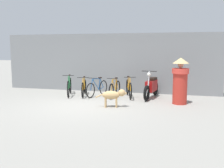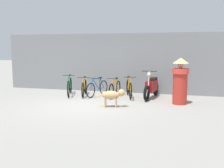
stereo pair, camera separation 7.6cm
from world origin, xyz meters
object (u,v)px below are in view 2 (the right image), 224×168
(bicycle_3, at_px, (115,89))
(motorcycle, at_px, (152,87))
(bicycle_4, at_px, (129,88))
(bicycle_1, at_px, (84,88))
(bicycle_2, at_px, (97,88))
(stray_dog, at_px, (113,95))
(person_in_robes, at_px, (180,80))
(bicycle_0, at_px, (70,87))

(bicycle_3, height_order, motorcycle, motorcycle)
(bicycle_4, bearing_deg, bicycle_3, -99.66)
(bicycle_1, bearing_deg, bicycle_2, 79.60)
(bicycle_2, bearing_deg, stray_dog, 47.05)
(bicycle_3, bearing_deg, motorcycle, 95.59)
(bicycle_3, bearing_deg, person_in_robes, 75.49)
(motorcycle, bearing_deg, bicycle_2, -78.69)
(bicycle_0, relative_size, motorcycle, 0.87)
(bicycle_1, relative_size, bicycle_4, 0.96)
(bicycle_0, distance_m, bicycle_4, 2.53)
(bicycle_2, height_order, motorcycle, motorcycle)
(bicycle_3, bearing_deg, bicycle_1, -84.97)
(bicycle_4, height_order, person_in_robes, person_in_robes)
(stray_dog, bearing_deg, bicycle_4, 73.25)
(bicycle_1, height_order, motorcycle, motorcycle)
(bicycle_1, distance_m, stray_dog, 2.50)
(bicycle_0, relative_size, bicycle_1, 1.07)
(bicycle_1, relative_size, person_in_robes, 0.96)
(bicycle_2, distance_m, stray_dog, 2.19)
(bicycle_0, bearing_deg, motorcycle, 74.57)
(bicycle_3, bearing_deg, stray_dog, 14.84)
(stray_dog, xyz_separation_m, person_in_robes, (2.16, 1.10, 0.45))
(bicycle_1, distance_m, bicycle_4, 1.90)
(bicycle_0, bearing_deg, stray_dog, 34.69)
(bicycle_2, xyz_separation_m, bicycle_3, (0.75, 0.02, -0.00))
(bicycle_0, distance_m, bicycle_1, 0.63)
(bicycle_0, xyz_separation_m, bicycle_2, (1.20, 0.12, -0.03))
(bicycle_1, xyz_separation_m, bicycle_4, (1.89, 0.15, 0.02))
(bicycle_0, bearing_deg, bicycle_2, 76.40)
(stray_dog, bearing_deg, bicycle_2, 110.03)
(bicycle_4, distance_m, person_in_robes, 2.24)
(stray_dog, distance_m, person_in_robes, 2.47)
(bicycle_4, bearing_deg, bicycle_1, -103.15)
(bicycle_0, relative_size, bicycle_3, 1.07)
(bicycle_0, distance_m, stray_dog, 2.93)
(bicycle_3, distance_m, bicycle_4, 0.58)
(motorcycle, bearing_deg, bicycle_0, -77.70)
(bicycle_4, height_order, stray_dog, bicycle_4)
(bicycle_4, relative_size, motorcycle, 0.84)
(motorcycle, distance_m, stray_dog, 2.23)
(bicycle_4, relative_size, person_in_robes, 1.00)
(motorcycle, height_order, stray_dog, motorcycle)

